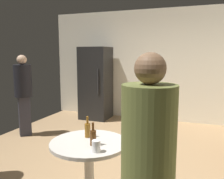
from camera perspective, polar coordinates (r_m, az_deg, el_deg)
name	(u,v)px	position (r m, az deg, el deg)	size (l,w,h in m)	color
ground_plane	(117,164)	(3.86, 1.23, -17.34)	(5.20, 5.20, 0.10)	#9E7C56
wall_back	(153,65)	(6.03, 9.70, 5.67)	(5.32, 0.06, 2.70)	silver
refrigerator	(96,83)	(6.07, -3.89, 1.52)	(0.70, 0.68, 1.80)	black
foreground_table	(89,151)	(2.57, -5.50, -14.42)	(0.80, 0.80, 0.73)	beige
beer_bottle_amber	(88,130)	(2.64, -5.82, -9.47)	(0.06, 0.06, 0.23)	#8C5919
beer_bottle_brown	(93,137)	(2.41, -4.51, -11.19)	(0.06, 0.06, 0.23)	#593314
plastic_cup_white	(96,146)	(2.26, -3.79, -13.29)	(0.08, 0.08, 0.11)	white
person_in_black_shirt	(23,89)	(5.05, -20.33, 0.07)	(0.48, 0.48, 1.61)	#2D2D38
person_in_olive_shirt	(148,162)	(1.58, 8.57, -16.72)	(0.48, 0.48, 1.64)	#2D2D38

